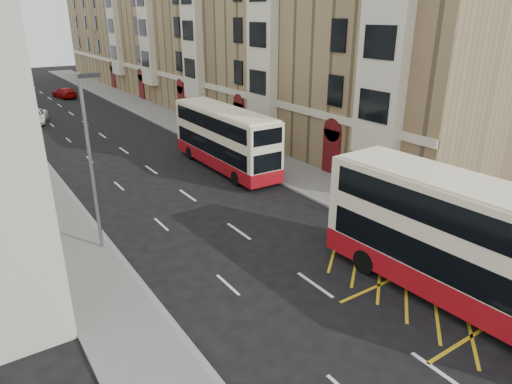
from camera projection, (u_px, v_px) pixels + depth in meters
ground at (391, 338)px, 15.74m from camera, size 200.00×200.00×0.00m
pavement_right at (200, 132)px, 43.10m from camera, size 4.00×120.00×0.15m
pavement_left at (20, 159)px, 35.09m from camera, size 3.00×120.00×0.15m
kerb_right at (180, 135)px, 42.07m from camera, size 0.25×120.00×0.15m
kerb_left at (40, 155)px, 35.86m from camera, size 0.25×120.00×0.15m
road_markings at (73, 115)px, 50.61m from camera, size 10.00×110.00×0.01m
terrace_right at (190, 40)px, 55.87m from camera, size 10.75×79.00×15.25m
guard_railing at (387, 217)px, 23.12m from camera, size 0.06×6.56×1.01m
street_lamp_near at (91, 155)px, 20.07m from camera, size 0.93×0.18×8.00m
street_lamp_far at (5, 80)px, 43.32m from camera, size 0.93×0.18×8.00m
double_decker_front at (474, 248)px, 16.63m from camera, size 3.35×12.25×4.84m
double_decker_rear at (224, 139)px, 32.27m from camera, size 2.64×10.93×4.35m
pedestrian_mid at (429, 216)px, 22.82m from camera, size 0.90×0.74×1.68m
pedestrian_far at (412, 211)px, 23.31m from camera, size 1.14×0.73×1.81m
white_van at (34, 117)px, 46.57m from camera, size 3.43×5.29×1.36m
car_silver at (12, 100)px, 54.97m from camera, size 2.26×4.57×1.50m
car_red at (65, 93)px, 60.82m from camera, size 2.77×4.90×1.34m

